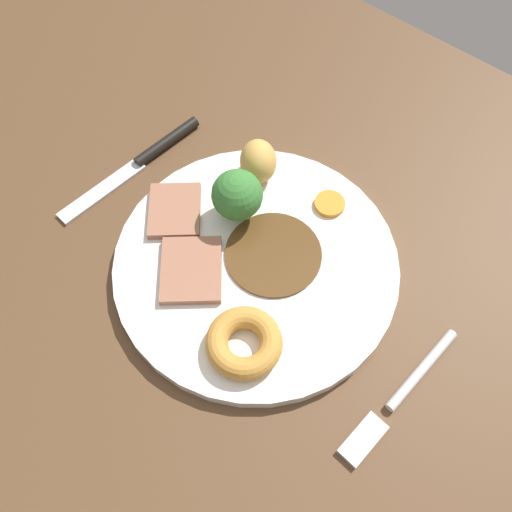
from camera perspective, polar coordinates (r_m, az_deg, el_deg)
name	(u,v)px	position (r cm, az deg, el deg)	size (l,w,h in cm)	color
dining_table	(266,307)	(55.19, 1.00, -5.21)	(120.00, 84.00, 3.60)	brown
dinner_plate	(256,265)	(54.45, 0.00, -0.88)	(27.39, 27.39, 1.40)	white
gravy_pool	(273,254)	(54.07, 1.76, 0.20)	(9.33, 9.33, 0.30)	#563819
meat_slice_main	(175,210)	(56.97, -8.22, 4.58)	(6.23, 5.08, 0.80)	#9E664C
meat_slice_under	(191,270)	(53.28, -6.56, -1.39)	(6.85, 5.66, 0.80)	#9E664C
yorkshire_pudding	(244,343)	(49.31, -1.22, -8.76)	(6.76, 6.76, 2.01)	#C68938
roast_potato_left	(258,161)	(57.83, 0.23, 9.56)	(4.55, 3.73, 4.32)	tan
carrot_coin_front	(330,204)	(57.49, 7.46, 5.25)	(3.10, 3.10, 0.53)	orange
broccoli_floret	(237,195)	(54.04, -1.92, 6.15)	(4.97, 4.97, 5.76)	#8CB766
fork	(398,397)	(51.41, 14.21, -13.69)	(2.54, 15.31, 0.90)	silver
knife	(144,159)	(63.19, -11.28, 9.58)	(3.16, 18.55, 1.20)	black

